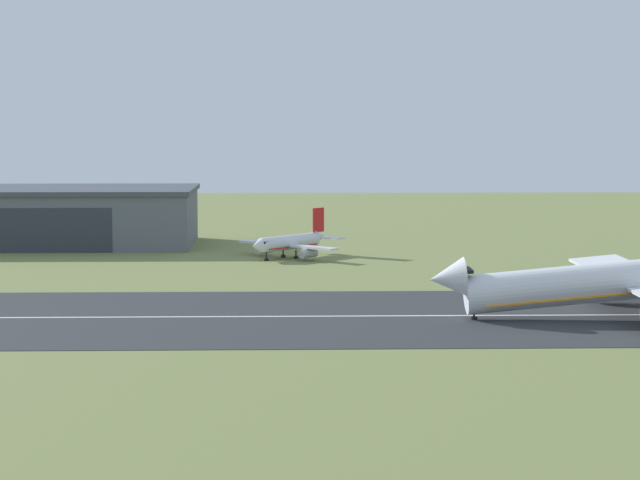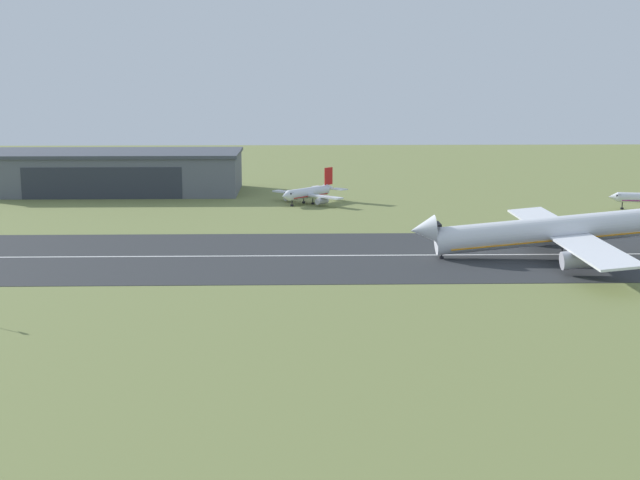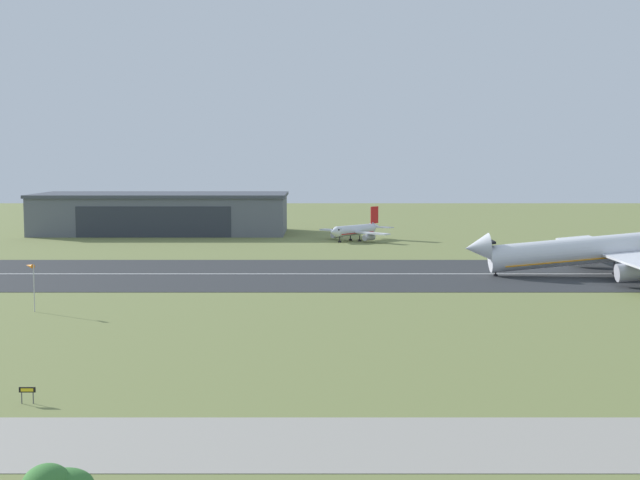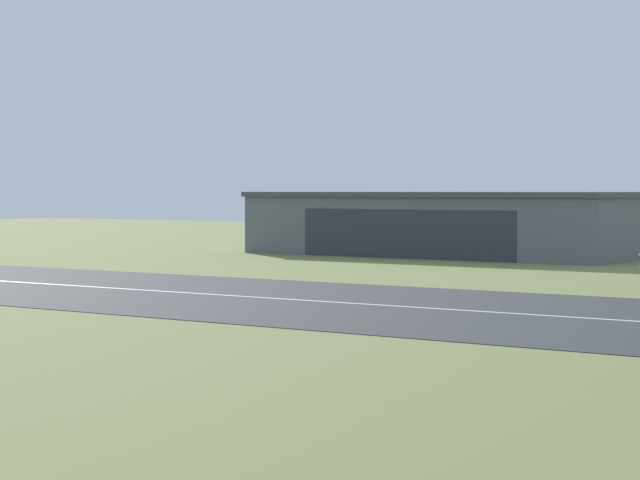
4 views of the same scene
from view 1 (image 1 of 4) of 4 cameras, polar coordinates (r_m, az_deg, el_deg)
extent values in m
plane|color=olive|center=(102.91, -13.70, -9.11)|extent=(638.49, 638.49, 0.00)
cube|color=#2B2D30|center=(163.33, -9.11, -3.51)|extent=(398.49, 45.70, 0.06)
cube|color=silver|center=(163.33, -9.11, -3.50)|extent=(358.64, 0.70, 0.01)
cube|color=slate|center=(257.07, -13.76, 0.95)|extent=(71.02, 28.63, 10.68)
cube|color=#424751|center=(256.67, -13.79, 2.24)|extent=(72.02, 29.63, 0.90)
cone|color=silver|center=(159.17, 5.85, -1.75)|extent=(4.97, 5.04, 5.41)
cube|color=black|center=(159.39, 6.74, -1.38)|extent=(1.14, 4.28, 0.54)
cube|color=silver|center=(180.01, 13.37, -1.29)|extent=(7.25, 27.06, 1.04)
cylinder|color=#A8A8B2|center=(177.79, 13.09, -1.95)|extent=(6.80, 3.13, 3.69)
cylinder|color=black|center=(160.22, 7.06, -3.14)|extent=(0.24, 0.24, 2.91)
cylinder|color=black|center=(160.42, 7.06, -3.58)|extent=(0.84, 0.84, 0.44)
cylinder|color=silver|center=(227.56, -1.44, -0.11)|extent=(11.59, 12.09, 2.67)
cone|color=silver|center=(221.64, -2.90, -0.27)|extent=(3.59, 3.58, 2.67)
cone|color=silver|center=(233.87, 0.00, 0.17)|extent=(3.94, 3.98, 2.40)
cube|color=black|center=(222.52, -2.66, -0.11)|extent=(2.41, 2.35, 0.44)
cube|color=red|center=(227.63, -1.44, -0.29)|extent=(10.53, 10.98, 0.20)
cube|color=silver|center=(231.76, -2.64, -0.12)|extent=(8.93, 8.59, 0.40)
cylinder|color=#A8A8B2|center=(230.98, -2.57, -0.41)|extent=(3.58, 3.66, 1.65)
cube|color=silver|center=(223.14, -0.30, -0.34)|extent=(8.93, 8.59, 0.40)
cylinder|color=#A8A8B2|center=(223.44, -0.53, -0.61)|extent=(3.58, 3.66, 1.65)
cube|color=red|center=(233.23, -0.08, 0.92)|extent=(2.19, 2.31, 4.54)
cube|color=silver|center=(236.06, -0.62, 0.20)|extent=(4.72, 4.65, 0.24)
cube|color=silver|center=(231.60, 0.61, 0.09)|extent=(4.72, 4.65, 0.24)
cylinder|color=black|center=(223.58, -2.46, -0.76)|extent=(0.24, 0.24, 1.55)
cylinder|color=black|center=(223.64, -2.46, -0.90)|extent=(0.84, 0.84, 0.44)
cylinder|color=black|center=(229.03, -1.70, -0.60)|extent=(0.24, 0.24, 1.55)
cylinder|color=black|center=(229.09, -1.70, -0.74)|extent=(0.84, 0.84, 0.44)
cylinder|color=black|center=(226.86, -1.11, -0.66)|extent=(0.24, 0.24, 1.55)
cylinder|color=black|center=(226.92, -1.11, -0.80)|extent=(0.84, 0.84, 0.44)
camera|label=2|loc=(7.45, -129.63, 69.09)|focal=50.00mm
camera|label=3|loc=(11.65, -129.04, -23.75)|focal=50.00mm
camera|label=4|loc=(79.09, 46.36, -6.35)|focal=70.00mm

